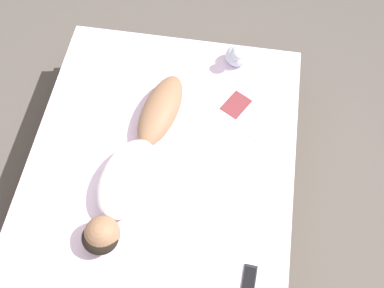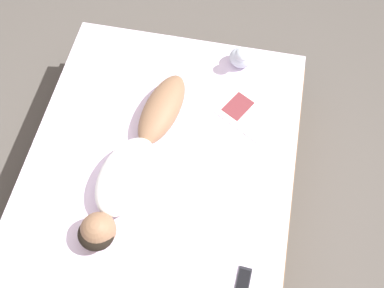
# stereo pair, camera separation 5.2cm
# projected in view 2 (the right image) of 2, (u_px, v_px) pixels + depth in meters

# --- Properties ---
(ground_plane) EXTENTS (12.00, 12.00, 0.00)m
(ground_plane) POSITION_uv_depth(u_px,v_px,m) (163.00, 199.00, 3.17)
(ground_plane) COLOR #4C4742
(bed) EXTENTS (1.67, 2.11, 0.53)m
(bed) POSITION_uv_depth(u_px,v_px,m) (161.00, 185.00, 2.94)
(bed) COLOR brown
(bed) RESTS_ON ground_plane
(person) EXTENTS (0.45, 1.25, 0.20)m
(person) POSITION_uv_depth(u_px,v_px,m) (133.00, 163.00, 2.62)
(person) COLOR brown
(person) RESTS_ON bed
(open_magazine) EXTENTS (0.49, 0.44, 0.01)m
(open_magazine) POSITION_uv_depth(u_px,v_px,m) (250.00, 115.00, 2.87)
(open_magazine) COLOR white
(open_magazine) RESTS_ON bed
(cell_phone) EXTENTS (0.08, 0.16, 0.01)m
(cell_phone) POSITION_uv_depth(u_px,v_px,m) (243.00, 282.00, 2.38)
(cell_phone) COLOR black
(cell_phone) RESTS_ON bed
(plush_toy) EXTENTS (0.16, 0.17, 0.21)m
(plush_toy) POSITION_uv_depth(u_px,v_px,m) (241.00, 57.00, 2.99)
(plush_toy) COLOR #B2BCCC
(plush_toy) RESTS_ON bed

